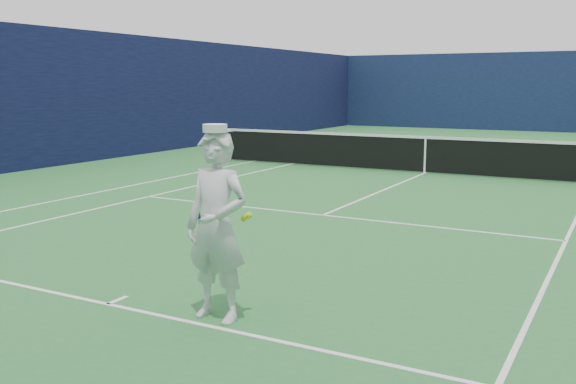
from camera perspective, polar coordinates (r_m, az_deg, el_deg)
The scene contains 5 objects.
ground at distance 17.69m, azimuth 12.03°, elevation 1.63°, with size 80.00×80.00×0.00m, color #296C31.
court_markings at distance 17.69m, azimuth 12.03°, elevation 1.65°, with size 11.03×23.83×0.01m.
windscreen_fence at distance 17.54m, azimuth 12.26°, elevation 8.12°, with size 20.12×36.12×4.00m.
tennis_net at distance 17.63m, azimuth 12.10°, elevation 3.42°, with size 12.88×0.09×1.07m.
tennis_player at distance 6.47m, azimuth -6.35°, elevation -3.02°, with size 0.78×0.50×1.99m.
Camera 1 is at (4.91, -16.83, 2.37)m, focal length 40.00 mm.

